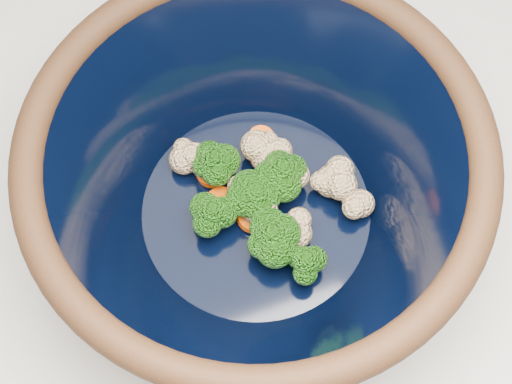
% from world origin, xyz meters
% --- Properties ---
extents(counter, '(1.20, 1.20, 0.90)m').
position_xyz_m(counter, '(0.00, 0.00, 0.45)').
color(counter, silver).
rests_on(counter, ground).
extents(mixing_bowl, '(0.42, 0.42, 0.17)m').
position_xyz_m(mixing_bowl, '(-0.07, 0.03, 0.99)').
color(mixing_bowl, black).
rests_on(mixing_bowl, counter).
extents(vegetable_pile, '(0.16, 0.17, 0.06)m').
position_xyz_m(vegetable_pile, '(-0.06, 0.03, 0.96)').
color(vegetable_pile, '#608442').
rests_on(vegetable_pile, mixing_bowl).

